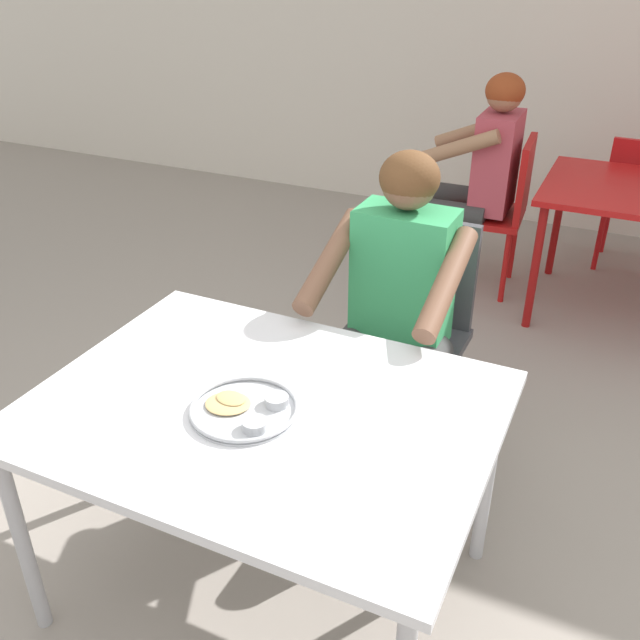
{
  "coord_description": "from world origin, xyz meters",
  "views": [
    {
      "loc": [
        0.7,
        -1.29,
        1.84
      ],
      "look_at": [
        -0.04,
        0.28,
        0.87
      ],
      "focal_mm": 39.1,
      "sensor_mm": 36.0,
      "label": 1
    }
  ],
  "objects_px": {
    "table_foreground": "(264,423)",
    "patron_background": "(479,165)",
    "diner_foreground": "(394,296)",
    "table_background_red": "(629,203)",
    "chair_red_left": "(501,205)",
    "thali_tray": "(246,408)",
    "chair_red_far": "(639,194)",
    "chair_foreground": "(411,319)"
  },
  "relations": [
    {
      "from": "chair_red_left",
      "to": "thali_tray",
      "type": "bearing_deg",
      "value": -93.5
    },
    {
      "from": "table_background_red",
      "to": "chair_red_left",
      "type": "bearing_deg",
      "value": 177.71
    },
    {
      "from": "patron_background",
      "to": "chair_red_left",
      "type": "bearing_deg",
      "value": 11.03
    },
    {
      "from": "diner_foreground",
      "to": "thali_tray",
      "type": "bearing_deg",
      "value": -99.48
    },
    {
      "from": "chair_red_far",
      "to": "patron_background",
      "type": "height_order",
      "value": "patron_background"
    },
    {
      "from": "chair_red_left",
      "to": "patron_background",
      "type": "bearing_deg",
      "value": -168.97
    },
    {
      "from": "thali_tray",
      "to": "chair_red_far",
      "type": "bearing_deg",
      "value": 74.79
    },
    {
      "from": "table_foreground",
      "to": "chair_red_left",
      "type": "bearing_deg",
      "value": 86.97
    },
    {
      "from": "table_foreground",
      "to": "chair_red_left",
      "type": "relative_size",
      "value": 1.41
    },
    {
      "from": "diner_foreground",
      "to": "patron_background",
      "type": "distance_m",
      "value": 1.71
    },
    {
      "from": "diner_foreground",
      "to": "table_background_red",
      "type": "bearing_deg",
      "value": 68.47
    },
    {
      "from": "table_background_red",
      "to": "chair_red_far",
      "type": "xyz_separation_m",
      "value": [
        0.04,
        0.62,
        -0.14
      ]
    },
    {
      "from": "thali_tray",
      "to": "patron_background",
      "type": "height_order",
      "value": "patron_background"
    },
    {
      "from": "table_foreground",
      "to": "diner_foreground",
      "type": "relative_size",
      "value": 1.02
    },
    {
      "from": "chair_foreground",
      "to": "table_background_red",
      "type": "height_order",
      "value": "chair_foreground"
    },
    {
      "from": "table_foreground",
      "to": "chair_foreground",
      "type": "height_order",
      "value": "chair_foreground"
    },
    {
      "from": "chair_red_left",
      "to": "chair_red_far",
      "type": "relative_size",
      "value": 1.06
    },
    {
      "from": "thali_tray",
      "to": "patron_background",
      "type": "xyz_separation_m",
      "value": [
        0.01,
        2.5,
        -0.01
      ]
    },
    {
      "from": "thali_tray",
      "to": "table_background_red",
      "type": "xyz_separation_m",
      "value": [
        0.81,
        2.5,
        -0.1
      ]
    },
    {
      "from": "table_foreground",
      "to": "table_background_red",
      "type": "distance_m",
      "value": 2.57
    },
    {
      "from": "chair_foreground",
      "to": "chair_red_left",
      "type": "height_order",
      "value": "chair_foreground"
    },
    {
      "from": "table_foreground",
      "to": "diner_foreground",
      "type": "distance_m",
      "value": 0.75
    },
    {
      "from": "table_foreground",
      "to": "table_background_red",
      "type": "relative_size",
      "value": 1.45
    },
    {
      "from": "diner_foreground",
      "to": "chair_red_far",
      "type": "distance_m",
      "value": 2.45
    },
    {
      "from": "thali_tray",
      "to": "table_background_red",
      "type": "height_order",
      "value": "thali_tray"
    },
    {
      "from": "table_foreground",
      "to": "patron_background",
      "type": "bearing_deg",
      "value": 90.21
    },
    {
      "from": "chair_red_left",
      "to": "patron_background",
      "type": "height_order",
      "value": "patron_background"
    },
    {
      "from": "diner_foreground",
      "to": "chair_red_left",
      "type": "distance_m",
      "value": 1.75
    },
    {
      "from": "patron_background",
      "to": "chair_foreground",
      "type": "bearing_deg",
      "value": -85.39
    },
    {
      "from": "table_foreground",
      "to": "patron_background",
      "type": "distance_m",
      "value": 2.45
    },
    {
      "from": "thali_tray",
      "to": "diner_foreground",
      "type": "bearing_deg",
      "value": 80.52
    },
    {
      "from": "chair_foreground",
      "to": "patron_background",
      "type": "bearing_deg",
      "value": 94.61
    },
    {
      "from": "table_foreground",
      "to": "patron_background",
      "type": "relative_size",
      "value": 1.02
    },
    {
      "from": "table_background_red",
      "to": "table_foreground",
      "type": "bearing_deg",
      "value": -107.71
    },
    {
      "from": "thali_tray",
      "to": "diner_foreground",
      "type": "distance_m",
      "value": 0.8
    },
    {
      "from": "table_background_red",
      "to": "patron_background",
      "type": "distance_m",
      "value": 0.8
    },
    {
      "from": "table_background_red",
      "to": "patron_background",
      "type": "height_order",
      "value": "patron_background"
    },
    {
      "from": "thali_tray",
      "to": "chair_red_far",
      "type": "relative_size",
      "value": 0.36
    },
    {
      "from": "thali_tray",
      "to": "chair_red_left",
      "type": "relative_size",
      "value": 0.33
    },
    {
      "from": "chair_foreground",
      "to": "diner_foreground",
      "type": "bearing_deg",
      "value": -90.45
    },
    {
      "from": "table_foreground",
      "to": "thali_tray",
      "type": "xyz_separation_m",
      "value": [
        -0.02,
        -0.05,
        0.07
      ]
    },
    {
      "from": "table_foreground",
      "to": "patron_background",
      "type": "height_order",
      "value": "patron_background"
    }
  ]
}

